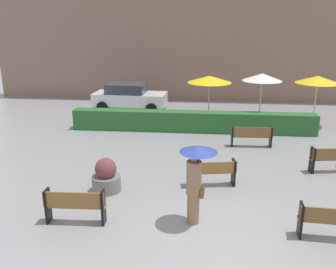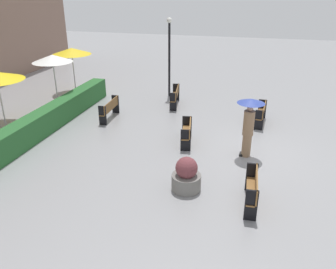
{
  "view_description": "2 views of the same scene",
  "coord_description": "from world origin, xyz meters",
  "px_view_note": "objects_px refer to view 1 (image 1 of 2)",
  "views": [
    {
      "loc": [
        -0.24,
        -8.31,
        5.07
      ],
      "look_at": [
        -1.38,
        3.42,
        1.37
      ],
      "focal_mm": 38.96,
      "sensor_mm": 36.0,
      "label": 1
    },
    {
      "loc": [
        -11.99,
        -0.01,
        5.75
      ],
      "look_at": [
        -1.08,
        2.88,
        0.82
      ],
      "focal_mm": 37.17,
      "sensor_mm": 36.0,
      "label": 2
    }
  ],
  "objects_px": {
    "planter_pot": "(106,177)",
    "bench_near_left": "(75,204)",
    "bench_near_right": "(334,220)",
    "patio_umbrella_yellow_far": "(318,80)",
    "bench_back_row": "(252,135)",
    "parked_car": "(129,96)",
    "patio_umbrella_yellow": "(210,79)",
    "pedestrian_with_umbrella": "(196,174)",
    "patio_umbrella_white": "(262,77)",
    "bench_mid_center": "(212,171)"
  },
  "relations": [
    {
      "from": "planter_pot",
      "to": "bench_near_left",
      "type": "bearing_deg",
      "value": -98.92
    },
    {
      "from": "bench_near_right",
      "to": "patio_umbrella_yellow_far",
      "type": "distance_m",
      "value": 10.8
    },
    {
      "from": "bench_back_row",
      "to": "parked_car",
      "type": "relative_size",
      "value": 0.4
    },
    {
      "from": "bench_near_right",
      "to": "planter_pot",
      "type": "distance_m",
      "value": 6.45
    },
    {
      "from": "patio_umbrella_yellow_far",
      "to": "bench_near_right",
      "type": "bearing_deg",
      "value": -102.8
    },
    {
      "from": "patio_umbrella_yellow",
      "to": "parked_car",
      "type": "relative_size",
      "value": 0.54
    },
    {
      "from": "pedestrian_with_umbrella",
      "to": "patio_umbrella_yellow",
      "type": "height_order",
      "value": "patio_umbrella_yellow"
    },
    {
      "from": "pedestrian_with_umbrella",
      "to": "parked_car",
      "type": "xyz_separation_m",
      "value": [
        -4.18,
        12.25,
        -0.55
      ]
    },
    {
      "from": "planter_pot",
      "to": "patio_umbrella_white",
      "type": "height_order",
      "value": "patio_umbrella_white"
    },
    {
      "from": "patio_umbrella_yellow_far",
      "to": "planter_pot",
      "type": "bearing_deg",
      "value": -135.55
    },
    {
      "from": "bench_near_right",
      "to": "patio_umbrella_yellow_far",
      "type": "relative_size",
      "value": 0.67
    },
    {
      "from": "bench_mid_center",
      "to": "pedestrian_with_umbrella",
      "type": "distance_m",
      "value": 2.49
    },
    {
      "from": "pedestrian_with_umbrella",
      "to": "patio_umbrella_yellow",
      "type": "xyz_separation_m",
      "value": [
        0.45,
        10.56,
        0.78
      ]
    },
    {
      "from": "patio_umbrella_yellow",
      "to": "patio_umbrella_white",
      "type": "height_order",
      "value": "patio_umbrella_white"
    },
    {
      "from": "bench_near_right",
      "to": "pedestrian_with_umbrella",
      "type": "distance_m",
      "value": 3.47
    },
    {
      "from": "patio_umbrella_yellow",
      "to": "patio_umbrella_yellow_far",
      "type": "bearing_deg",
      "value": -6.87
    },
    {
      "from": "bench_mid_center",
      "to": "pedestrian_with_umbrella",
      "type": "height_order",
      "value": "pedestrian_with_umbrella"
    },
    {
      "from": "bench_near_right",
      "to": "pedestrian_with_umbrella",
      "type": "height_order",
      "value": "pedestrian_with_umbrella"
    },
    {
      "from": "planter_pot",
      "to": "bench_near_right",
      "type": "bearing_deg",
      "value": -18.8
    },
    {
      "from": "bench_near_right",
      "to": "pedestrian_with_umbrella",
      "type": "relative_size",
      "value": 0.78
    },
    {
      "from": "patio_umbrella_yellow_far",
      "to": "parked_car",
      "type": "height_order",
      "value": "patio_umbrella_yellow_far"
    },
    {
      "from": "bench_mid_center",
      "to": "planter_pot",
      "type": "bearing_deg",
      "value": -168.53
    },
    {
      "from": "pedestrian_with_umbrella",
      "to": "patio_umbrella_white",
      "type": "bearing_deg",
      "value": 72.63
    },
    {
      "from": "bench_mid_center",
      "to": "patio_umbrella_yellow_far",
      "type": "distance_m",
      "value": 9.42
    },
    {
      "from": "pedestrian_with_umbrella",
      "to": "patio_umbrella_yellow_far",
      "type": "height_order",
      "value": "patio_umbrella_yellow_far"
    },
    {
      "from": "bench_near_left",
      "to": "patio_umbrella_yellow_far",
      "type": "bearing_deg",
      "value": 49.46
    },
    {
      "from": "patio_umbrella_white",
      "to": "parked_car",
      "type": "xyz_separation_m",
      "value": [
        -7.11,
        2.87,
        -1.65
      ]
    },
    {
      "from": "patio_umbrella_white",
      "to": "planter_pot",
      "type": "bearing_deg",
      "value": -126.33
    },
    {
      "from": "patio_umbrella_white",
      "to": "bench_near_right",
      "type": "bearing_deg",
      "value": -87.69
    },
    {
      "from": "bench_mid_center",
      "to": "bench_near_left",
      "type": "bearing_deg",
      "value": -143.83
    },
    {
      "from": "bench_near_right",
      "to": "parked_car",
      "type": "xyz_separation_m",
      "value": [
        -7.51,
        12.71,
        0.29
      ]
    },
    {
      "from": "bench_near_right",
      "to": "bench_near_left",
      "type": "relative_size",
      "value": 1.04
    },
    {
      "from": "bench_near_left",
      "to": "pedestrian_with_umbrella",
      "type": "height_order",
      "value": "pedestrian_with_umbrella"
    },
    {
      "from": "bench_near_right",
      "to": "parked_car",
      "type": "relative_size",
      "value": 0.39
    },
    {
      "from": "bench_near_left",
      "to": "patio_umbrella_yellow",
      "type": "xyz_separation_m",
      "value": [
        3.53,
        10.89,
        1.6
      ]
    },
    {
      "from": "bench_mid_center",
      "to": "patio_umbrella_yellow_far",
      "type": "bearing_deg",
      "value": 55.77
    },
    {
      "from": "pedestrian_with_umbrella",
      "to": "patio_umbrella_yellow",
      "type": "bearing_deg",
      "value": 87.59
    },
    {
      "from": "bench_near_left",
      "to": "parked_car",
      "type": "xyz_separation_m",
      "value": [
        -1.1,
        12.58,
        0.27
      ]
    },
    {
      "from": "planter_pot",
      "to": "parked_car",
      "type": "relative_size",
      "value": 0.25
    },
    {
      "from": "bench_near_left",
      "to": "bench_back_row",
      "type": "xyz_separation_m",
      "value": [
        5.28,
        6.58,
        -0.03
      ]
    },
    {
      "from": "parked_car",
      "to": "planter_pot",
      "type": "bearing_deg",
      "value": -82.47
    },
    {
      "from": "bench_back_row",
      "to": "patio_umbrella_yellow_far",
      "type": "bearing_deg",
      "value": 46.46
    },
    {
      "from": "bench_mid_center",
      "to": "bench_near_left",
      "type": "xyz_separation_m",
      "value": [
        -3.57,
        -2.61,
        0.04
      ]
    },
    {
      "from": "bench_back_row",
      "to": "pedestrian_with_umbrella",
      "type": "bearing_deg",
      "value": -109.37
    },
    {
      "from": "patio_umbrella_yellow",
      "to": "pedestrian_with_umbrella",
      "type": "bearing_deg",
      "value": -92.41
    },
    {
      "from": "bench_mid_center",
      "to": "patio_umbrella_yellow",
      "type": "height_order",
      "value": "patio_umbrella_yellow"
    },
    {
      "from": "bench_near_left",
      "to": "patio_umbrella_yellow_far",
      "type": "xyz_separation_m",
      "value": [
        8.77,
        10.25,
        1.76
      ]
    },
    {
      "from": "planter_pot",
      "to": "patio_umbrella_yellow_far",
      "type": "xyz_separation_m",
      "value": [
        8.47,
        8.31,
        1.85
      ]
    },
    {
      "from": "bench_near_left",
      "to": "bench_near_right",
      "type": "bearing_deg",
      "value": -1.16
    },
    {
      "from": "planter_pot",
      "to": "patio_umbrella_yellow",
      "type": "height_order",
      "value": "patio_umbrella_yellow"
    }
  ]
}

